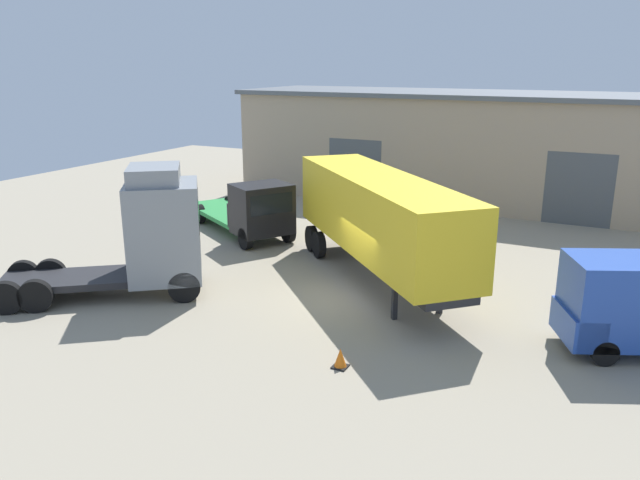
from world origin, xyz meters
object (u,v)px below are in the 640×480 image
Objects in this scene: container_trailer_red at (378,216)px; traffic_cone at (340,359)px; tractor_unit_grey at (149,235)px; flatbed_truck_black at (252,211)px.

container_trailer_red is 7.17m from traffic_cone.
traffic_cone is (1.58, -6.62, -2.27)m from container_trailer_red.
tractor_unit_grey reaches higher than flatbed_truck_black.
tractor_unit_grey is at bearing 165.63° from traffic_cone.
container_trailer_red is at bearing 103.42° from traffic_cone.
tractor_unit_grey is 8.06m from container_trailer_red.
tractor_unit_grey reaches higher than traffic_cone.
tractor_unit_grey is 7.63m from flatbed_truck_black.
traffic_cone is at bearing -15.74° from flatbed_truck_black.
traffic_cone is (8.94, -9.67, -1.03)m from flatbed_truck_black.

